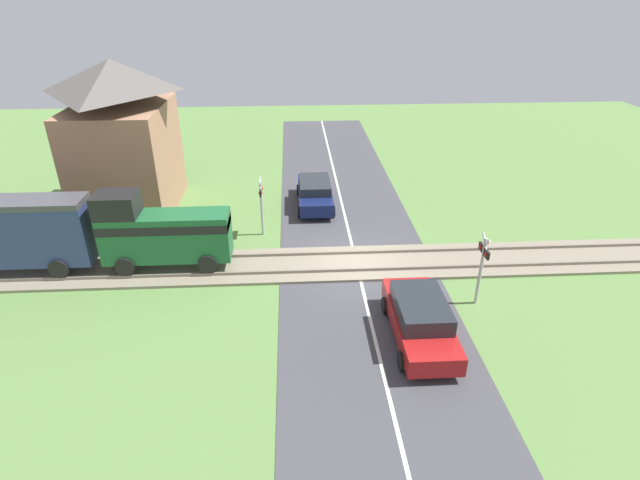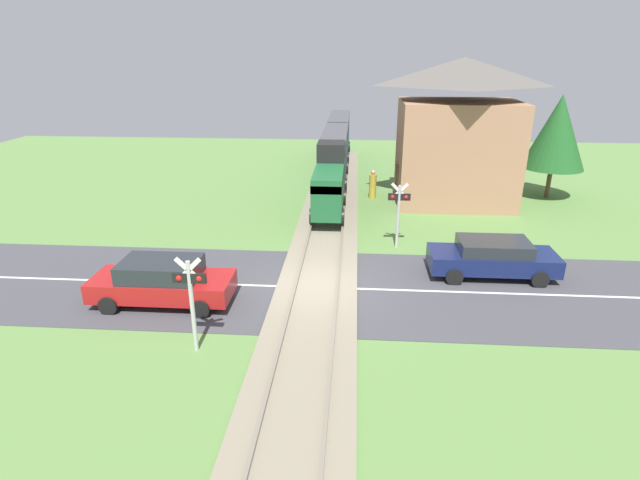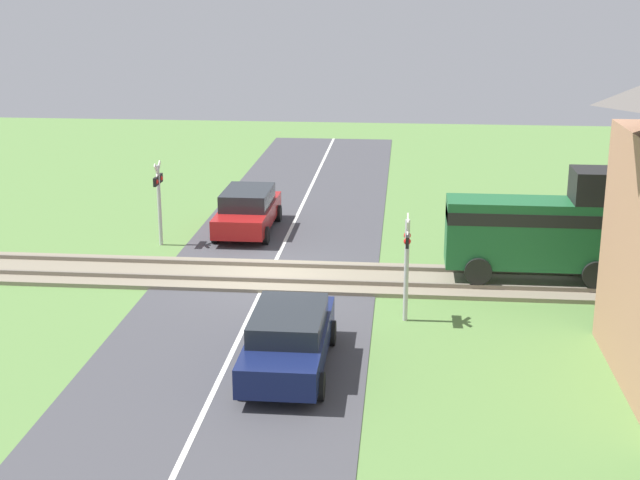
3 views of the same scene
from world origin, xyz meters
The scene contains 7 objects.
ground_plane centered at (0.00, 0.00, 0.00)m, with size 60.00×60.00×0.00m, color #5B8442.
road_surface centered at (0.00, 0.00, 0.01)m, with size 48.00×6.40×0.02m.
track_bed centered at (0.00, 0.00, 0.07)m, with size 2.80×48.00×0.24m.
car_near_crossing centered at (-4.90, -1.44, 0.79)m, with size 4.51×1.89×1.50m.
car_far_side centered at (6.27, 1.44, 0.75)m, with size 4.51×1.86×1.40m.
crossing_signal_west_approach centered at (-3.04, -4.02, 1.80)m, with size 0.90×0.18×2.78m.
crossing_signal_east_approach centered at (3.04, 4.02, 1.80)m, with size 0.90×0.18×2.78m.
Camera 3 is at (24.52, 3.89, 8.38)m, focal length 50.00 mm.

